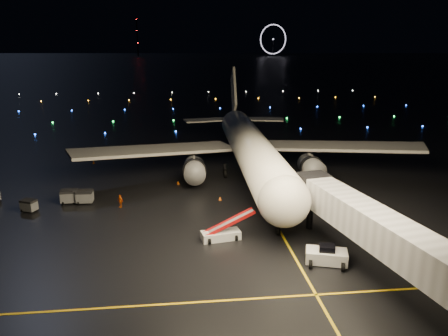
{
  "coord_description": "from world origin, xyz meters",
  "views": [
    {
      "loc": [
        0.76,
        -41.16,
        20.23
      ],
      "look_at": [
        6.68,
        12.0,
        5.0
      ],
      "focal_mm": 35.0,
      "sensor_mm": 36.0,
      "label": 1
    }
  ],
  "objects": [
    {
      "name": "lane_cross",
      "position": [
        -5.0,
        -10.0,
        0.01
      ],
      "size": [
        60.0,
        0.25,
        0.02
      ],
      "primitive_type": "cube",
      "color": "#E2B30D",
      "rests_on": "ground"
    },
    {
      "name": "lane_centre",
      "position": [
        12.0,
        15.0,
        0.01
      ],
      "size": [
        0.25,
        80.0,
        0.02
      ],
      "primitive_type": "cube",
      "color": "#E2B30D",
      "rests_on": "ground"
    },
    {
      "name": "safety_cone_0",
      "position": [
        6.35,
        13.83,
        0.25
      ],
      "size": [
        0.47,
        0.47,
        0.49
      ],
      "primitive_type": "cone",
      "rotation": [
        0.0,
        0.0,
        0.07
      ],
      "color": "#E3600D",
      "rests_on": "ground"
    },
    {
      "name": "ground",
      "position": [
        0.0,
        300.0,
        0.0
      ],
      "size": [
        2000.0,
        2000.0,
        0.0
      ],
      "primitive_type": "plane",
      "color": "black",
      "rests_on": "ground"
    },
    {
      "name": "baggage_cart_0",
      "position": [
        -11.47,
        14.65,
        0.88
      ],
      "size": [
        2.14,
        1.55,
        1.76
      ],
      "primitive_type": "cube",
      "rotation": [
        0.0,
        0.0,
        -0.05
      ],
      "color": "slate",
      "rests_on": "ground"
    },
    {
      "name": "pushback_tug",
      "position": [
        14.68,
        -4.69,
        0.92
      ],
      "size": [
        4.3,
        3.06,
        1.85
      ],
      "primitive_type": "cube",
      "rotation": [
        0.0,
        0.0,
        -0.29
      ],
      "color": "silver",
      "rests_on": "ground"
    },
    {
      "name": "safety_cone_3",
      "position": [
        -13.83,
        34.81,
        0.27
      ],
      "size": [
        0.52,
        0.52,
        0.53
      ],
      "primitive_type": "cone",
      "rotation": [
        0.0,
        0.0,
        -0.11
      ],
      "color": "#E3600D",
      "rests_on": "ground"
    },
    {
      "name": "baggage_cart_2",
      "position": [
        -17.86,
        12.41,
        0.76
      ],
      "size": [
        2.15,
        1.89,
        1.52
      ],
      "primitive_type": "cube",
      "rotation": [
        0.0,
        0.0,
        -0.43
      ],
      "color": "slate",
      "rests_on": "ground"
    },
    {
      "name": "baggage_cart_1",
      "position": [
        -13.51,
        14.91,
        0.91
      ],
      "size": [
        2.27,
        1.7,
        1.81
      ],
      "primitive_type": "cube",
      "rotation": [
        0.0,
        0.0,
        0.1
      ],
      "color": "slate",
      "rests_on": "ground"
    },
    {
      "name": "ferris_wheel",
      "position": [
        170.0,
        720.0,
        26.0
      ],
      "size": [
        49.33,
        16.8,
        52.0
      ],
      "primitive_type": null,
      "rotation": [
        0.0,
        0.0,
        0.26
      ],
      "color": "black",
      "rests_on": "ground"
    },
    {
      "name": "airliner",
      "position": [
        12.18,
        26.16,
        7.86
      ],
      "size": [
        56.78,
        54.08,
        15.72
      ],
      "primitive_type": null,
      "rotation": [
        0.0,
        0.0,
        -0.03
      ],
      "color": "silver",
      "rests_on": "ground"
    },
    {
      "name": "crew_c",
      "position": [
        -6.65,
        12.55,
        0.86
      ],
      "size": [
        1.03,
        0.98,
        1.72
      ],
      "primitive_type": "imported",
      "rotation": [
        0.0,
        0.0,
        -0.73
      ],
      "color": "#F3600D",
      "rests_on": "ground"
    },
    {
      "name": "radio_mast",
      "position": [
        -60.0,
        740.0,
        32.0
      ],
      "size": [
        1.8,
        1.8,
        64.0
      ],
      "primitive_type": "cylinder",
      "color": "black",
      "rests_on": "ground"
    },
    {
      "name": "safety_cone_2",
      "position": [
        0.82,
        21.46,
        0.26
      ],
      "size": [
        0.5,
        0.5,
        0.52
      ],
      "primitive_type": "cone",
      "rotation": [
        0.0,
        0.0,
        -0.11
      ],
      "color": "#E3600D",
      "rests_on": "ground"
    },
    {
      "name": "belt_loader",
      "position": [
        5.19,
        1.64,
        1.47
      ],
      "size": [
        6.27,
        2.65,
        2.95
      ],
      "primitive_type": null,
      "rotation": [
        0.0,
        0.0,
        0.17
      ],
      "color": "silver",
      "rests_on": "ground"
    },
    {
      "name": "safety_cone_1",
      "position": [
        4.42,
        23.95,
        0.23
      ],
      "size": [
        0.45,
        0.45,
        0.47
      ],
      "primitive_type": "cone",
      "rotation": [
        0.0,
        0.0,
        -0.1
      ],
      "color": "#E3600D",
      "rests_on": "ground"
    },
    {
      "name": "taxiway_lights",
      "position": [
        0.0,
        106.0,
        0.18
      ],
      "size": [
        164.0,
        92.0,
        0.36
      ],
      "primitive_type": null,
      "color": "black",
      "rests_on": "ground"
    }
  ]
}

